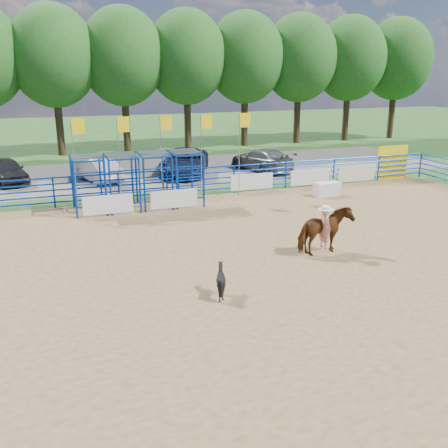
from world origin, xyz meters
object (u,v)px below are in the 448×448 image
Objects in this scene: calf at (221,280)px; car_c at (184,162)px; announcer_table at (327,189)px; horse_and_rider at (325,229)px; car_a at (6,171)px; car_b at (98,170)px; car_d at (262,159)px.

car_c is at bearing -41.88° from calf.
car_c reaches higher than announcer_table.
announcer_table is at bearing 58.42° from horse_and_rider.
car_a is (-15.67, 8.90, 0.36)m from announcer_table.
announcer_table is 0.32× the size of car_b.
car_d is (-0.38, 7.46, 0.35)m from announcer_table.
car_b is 10.30m from car_d.
car_b is 0.73× the size of car_c.
car_a is (-11.13, 16.29, -0.21)m from horse_and_rider.
horse_and_rider reaches higher than car_b.
car_b is at bearing 112.21° from horse_and_rider.
car_a reaches higher than car_b.
car_d is at bearing 163.09° from car_b.
car_a reaches higher than car_d.
horse_and_rider is 16.25m from car_b.
car_c is (3.66, 17.26, 0.32)m from calf.
calf is 0.22× the size of car_b.
calf is at bearing 79.54° from car_b.
horse_and_rider reaches higher than car_c.
horse_and_rider reaches higher than calf.
car_c reaches higher than car_d.
car_a is at bearing 150.41° from announcer_table.
car_d reaches higher than calf.
car_a is 10.30m from car_c.
car_a is at bearing -29.83° from car_b.
car_b is (-10.68, 7.66, 0.32)m from announcer_table.
calf is at bearing -87.56° from car_a.
car_a reaches higher than calf.
horse_and_rider is 0.59× the size of car_b.
car_a is 0.74× the size of car_c.
car_b is (4.99, -1.24, -0.04)m from car_a.
car_a is 5.14m from car_b.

